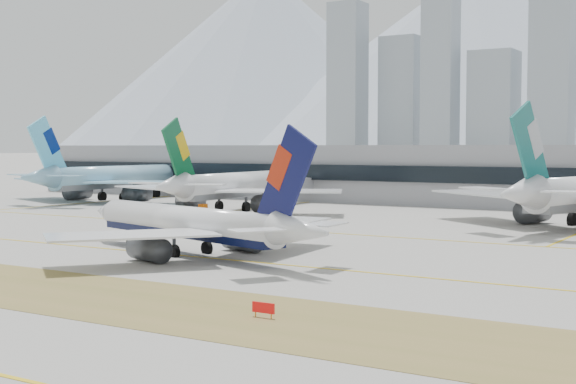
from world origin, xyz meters
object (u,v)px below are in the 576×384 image
Objects in this scene: terminal at (489,174)px; taxiing_airliner at (194,225)px; widebody_eva at (230,187)px; widebody_korean at (110,179)px.

taxiing_airliner is at bearing -91.03° from terminal.
widebody_eva reaches higher than terminal.
widebody_korean reaches higher than terminal.
widebody_korean is 0.22× the size of terminal.
taxiing_airliner is 0.18× the size of terminal.
widebody_korean is at bearing 72.19° from widebody_eva.
widebody_eva is (47.60, -10.89, -0.45)m from widebody_korean.
terminal is at bearing -41.32° from widebody_eva.
taxiing_airliner is 0.87× the size of widebody_eva.
widebody_eva is at bearing -41.50° from taxiing_airliner.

